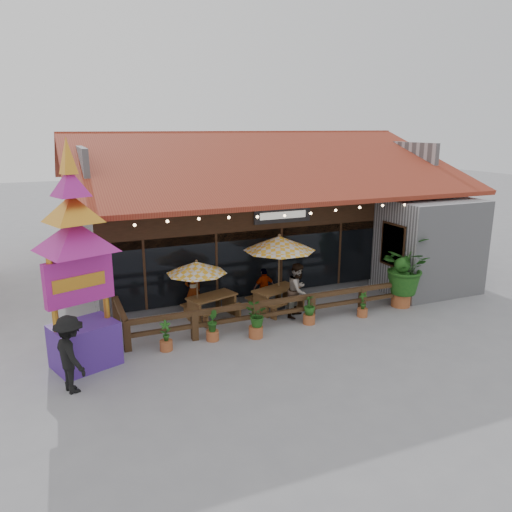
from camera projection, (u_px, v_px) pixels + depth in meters
name	position (u px, v px, depth m)	size (l,w,h in m)	color
ground	(317.00, 313.00, 17.27)	(100.00, 100.00, 0.00)	gray
restaurant_building	(251.00, 219.00, 22.71)	(15.50, 14.73, 6.09)	#A0A0A4
patio_railing	(260.00, 308.00, 16.03)	(10.00, 2.60, 0.92)	#402917
umbrella_left	(197.00, 268.00, 16.13)	(2.57, 2.57, 2.12)	brown
umbrella_right	(279.00, 244.00, 17.23)	(3.31, 3.31, 2.70)	brown
picnic_table_left	(212.00, 303.00, 16.75)	(2.00, 1.85, 0.79)	brown
picnic_table_right	(276.00, 295.00, 17.45)	(2.06, 1.92, 0.81)	brown
thai_sign_tower	(75.00, 242.00, 12.66)	(3.08, 3.08, 6.49)	#482588
tropical_plant	(403.00, 267.00, 17.62)	(2.24, 2.35, 2.52)	#9D502A
diner_a	(193.00, 290.00, 17.07)	(0.62, 0.41, 1.70)	#371F11
diner_b	(298.00, 290.00, 16.79)	(0.91, 0.71, 1.86)	#371F11
diner_c	(264.00, 288.00, 17.76)	(0.83, 0.35, 1.42)	#371F11
pedestrian	(71.00, 354.00, 11.97)	(1.25, 0.72, 1.94)	black
planter_a	(166.00, 338.00, 14.33)	(0.37, 0.37, 0.91)	#9D502A
planter_b	(212.00, 327.00, 14.99)	(0.39, 0.42, 0.95)	#9D502A
planter_c	(256.00, 319.00, 15.17)	(0.85, 0.82, 1.07)	#9D502A
planter_d	(309.00, 310.00, 16.25)	(0.46, 0.46, 0.98)	#9D502A
planter_e	(363.00, 306.00, 16.89)	(0.35, 0.35, 0.87)	#9D502A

